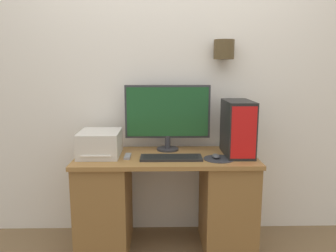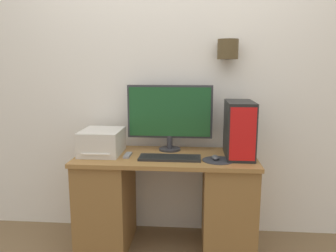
# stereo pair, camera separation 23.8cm
# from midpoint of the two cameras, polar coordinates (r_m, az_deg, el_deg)

# --- Properties ---
(wall_back) EXTENTS (6.40, 0.21, 2.70)m
(wall_back) POSITION_cam_midpoint_polar(r_m,az_deg,el_deg) (2.68, -3.00, 9.62)
(wall_back) COLOR white
(wall_back) RESTS_ON ground_plane
(desk) EXTENTS (1.32, 0.56, 0.73)m
(desk) POSITION_cam_midpoint_polar(r_m,az_deg,el_deg) (2.55, -3.09, -12.88)
(desk) COLOR olive
(desk) RESTS_ON ground_plane
(monitor) EXTENTS (0.66, 0.17, 0.51)m
(monitor) POSITION_cam_midpoint_polar(r_m,az_deg,el_deg) (2.53, -2.76, 2.13)
(monitor) COLOR #333338
(monitor) RESTS_ON desk
(keyboard) EXTENTS (0.44, 0.16, 0.02)m
(keyboard) POSITION_cam_midpoint_polar(r_m,az_deg,el_deg) (2.34, -2.38, -5.55)
(keyboard) COLOR black
(keyboard) RESTS_ON desk
(mousepad) EXTENTS (0.22, 0.22, 0.00)m
(mousepad) POSITION_cam_midpoint_polar(r_m,az_deg,el_deg) (2.35, 6.01, -5.75)
(mousepad) COLOR #2D2D33
(mousepad) RESTS_ON desk
(mouse) EXTENTS (0.05, 0.09, 0.03)m
(mouse) POSITION_cam_midpoint_polar(r_m,az_deg,el_deg) (2.35, 5.48, -5.27)
(mouse) COLOR #4C4C51
(mouse) RESTS_ON mousepad
(computer_tower) EXTENTS (0.19, 0.38, 0.41)m
(computer_tower) POSITION_cam_midpoint_polar(r_m,az_deg,el_deg) (2.44, 9.35, -0.36)
(computer_tower) COLOR black
(computer_tower) RESTS_ON desk
(printer) EXTENTS (0.29, 0.35, 0.18)m
(printer) POSITION_cam_midpoint_polar(r_m,az_deg,el_deg) (2.49, -14.45, -2.99)
(printer) COLOR beige
(printer) RESTS_ON desk
(remote_control) EXTENTS (0.04, 0.14, 0.02)m
(remote_control) POSITION_cam_midpoint_polar(r_m,az_deg,el_deg) (2.41, -9.88, -5.25)
(remote_control) COLOR gray
(remote_control) RESTS_ON desk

